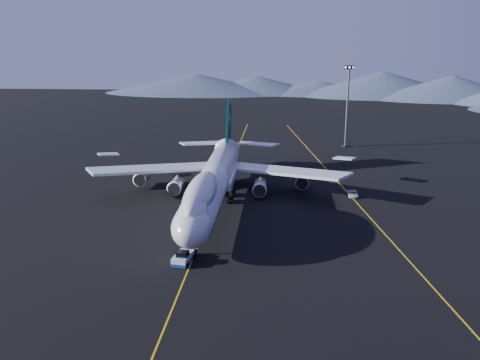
# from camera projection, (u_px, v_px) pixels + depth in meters

# --- Properties ---
(ground) EXTENTS (500.00, 500.00, 0.00)m
(ground) POSITION_uv_depth(u_px,v_px,m) (214.00, 206.00, 114.03)
(ground) COLOR black
(ground) RESTS_ON ground
(taxiway_line_main) EXTENTS (0.25, 220.00, 0.01)m
(taxiway_line_main) POSITION_uv_depth(u_px,v_px,m) (214.00, 206.00, 114.03)
(taxiway_line_main) COLOR gold
(taxiway_line_main) RESTS_ON ground
(taxiway_line_side) EXTENTS (28.08, 198.09, 0.01)m
(taxiway_line_side) POSITION_uv_depth(u_px,v_px,m) (350.00, 196.00, 121.38)
(taxiway_line_side) COLOR gold
(taxiway_line_side) RESTS_ON ground
(boeing_747) EXTENTS (59.62, 72.43, 19.37)m
(boeing_747) POSITION_uv_depth(u_px,v_px,m) (214.00, 180.00, 112.55)
(boeing_747) COLOR silver
(boeing_747) RESTS_ON ground
(pushback_tug) EXTENTS (3.46, 5.32, 2.18)m
(pushback_tug) POSITION_uv_depth(u_px,v_px,m) (183.00, 259.00, 85.56)
(pushback_tug) COLOR silver
(pushback_tug) RESTS_ON ground
(service_van) EXTENTS (2.20, 4.66, 1.29)m
(service_van) POSITION_uv_depth(u_px,v_px,m) (353.00, 194.00, 120.84)
(service_van) COLOR silver
(service_van) RESTS_ON ground
(floodlight_mast) EXTENTS (3.23, 2.42, 26.15)m
(floodlight_mast) POSITION_uv_depth(u_px,v_px,m) (347.00, 106.00, 171.97)
(floodlight_mast) COLOR black
(floodlight_mast) RESTS_ON ground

